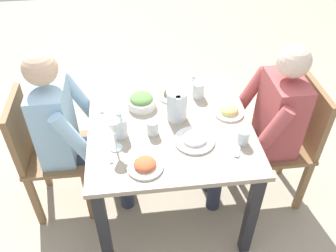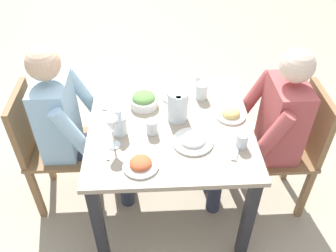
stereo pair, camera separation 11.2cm
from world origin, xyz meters
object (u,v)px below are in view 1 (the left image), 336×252
object	(u,v)px
water_pitcher	(177,105)
plate_rice_curry	(145,165)
chair_far	(43,150)
diner_far	(72,130)
wine_glass	(114,129)
diner_near	(263,124)
dining_table	(170,138)
oil_carafe	(120,128)
salt_shaker	(193,79)
plate_dolmas	(172,94)
plate_fries	(229,111)
chair_near	(290,139)
plate_yoghurt	(194,139)
water_glass_near_left	(243,137)
water_glass_center	(198,90)
salad_bowl	(142,101)

from	to	relation	value
water_pitcher	plate_rice_curry	size ratio (longest dim) A/B	1.00
chair_far	water_pitcher	size ratio (longest dim) A/B	4.72
diner_far	chair_far	bearing A→B (deg)	90.00
wine_glass	diner_near	bearing A→B (deg)	-78.63
dining_table	diner_far	bearing A→B (deg)	80.34
oil_carafe	diner_near	bearing A→B (deg)	-84.85
salt_shaker	plate_dolmas	bearing A→B (deg)	131.14
salt_shaker	oil_carafe	bearing A→B (deg)	133.82
chair_far	plate_rice_curry	xyz separation A→B (m)	(-0.43, -0.62, 0.24)
plate_dolmas	oil_carafe	xyz separation A→B (m)	(-0.34, 0.33, 0.04)
plate_fries	wine_glass	xyz separation A→B (m)	(-0.22, 0.68, 0.12)
chair_near	plate_yoghurt	distance (m)	0.73
dining_table	wine_glass	xyz separation A→B (m)	(-0.17, 0.32, 0.25)
diner_far	plate_fries	distance (m)	0.96
wine_glass	oil_carafe	bearing A→B (deg)	-15.56
water_glass_near_left	wine_glass	bearing A→B (deg)	86.67
diner_far	plate_dolmas	bearing A→B (deg)	-74.92
diner_near	plate_rice_curry	world-z (taller)	diner_near
diner_far	water_glass_center	world-z (taller)	diner_far
chair_near	chair_far	distance (m)	1.58
plate_fries	oil_carafe	size ratio (longest dim) A/B	1.09
chair_near	oil_carafe	xyz separation A→B (m)	(-0.08, 1.08, 0.27)
plate_yoghurt	wine_glass	world-z (taller)	wine_glass
dining_table	diner_near	world-z (taller)	diner_near
diner_far	wine_glass	size ratio (longest dim) A/B	6.08
diner_far	water_glass_near_left	xyz separation A→B (m)	(-0.31, -0.96, 0.11)
dining_table	plate_rice_curry	bearing A→B (deg)	152.78
chair_near	plate_yoghurt	bearing A→B (deg)	104.74
plate_yoghurt	plate_rice_curry	bearing A→B (deg)	119.98
plate_fries	salt_shaker	distance (m)	0.39
dining_table	plate_dolmas	bearing A→B (deg)	-9.94
plate_rice_curry	chair_near	bearing A→B (deg)	-70.37
plate_fries	salad_bowl	bearing A→B (deg)	75.65
chair_near	plate_dolmas	world-z (taller)	chair_near
diner_far	chair_near	bearing A→B (deg)	-93.59
diner_far	plate_yoghurt	distance (m)	0.75
dining_table	water_glass_center	world-z (taller)	water_glass_center
plate_fries	water_glass_center	xyz separation A→B (m)	(0.20, 0.16, 0.03)
plate_dolmas	plate_fries	distance (m)	0.39
dining_table	oil_carafe	size ratio (longest dim) A/B	5.80
chair_far	wine_glass	world-z (taller)	wine_glass
dining_table	water_glass_center	distance (m)	0.37
diner_far	salad_bowl	xyz separation A→B (m)	(0.09, -0.43, 0.11)
salt_shaker	water_glass_near_left	bearing A→B (deg)	-164.96
plate_rice_curry	diner_far	bearing A→B (deg)	44.14
diner_near	diner_far	world-z (taller)	same
dining_table	chair_far	xyz separation A→B (m)	(0.10, 0.79, -0.10)
plate_yoghurt	salt_shaker	world-z (taller)	salt_shaker
water_glass_near_left	plate_dolmas	bearing A→B (deg)	34.70
dining_table	oil_carafe	xyz separation A→B (m)	(-0.07, 0.29, 0.17)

